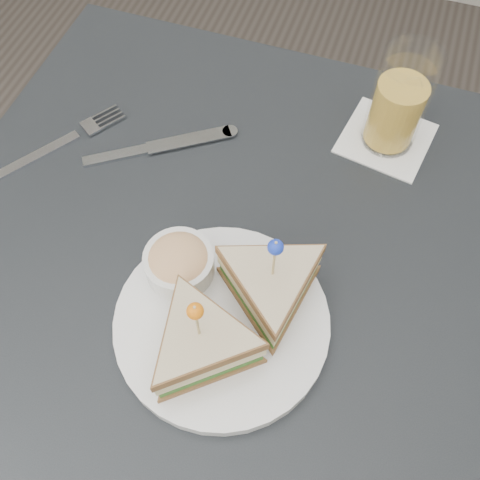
# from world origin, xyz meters

# --- Properties ---
(ground_plane) EXTENTS (3.50, 3.50, 0.00)m
(ground_plane) POSITION_xyz_m (0.00, 0.00, 0.00)
(ground_plane) COLOR #3F3833
(table) EXTENTS (0.80, 0.80, 0.75)m
(table) POSITION_xyz_m (0.00, 0.00, 0.67)
(table) COLOR black
(table) RESTS_ON ground
(plate_meal) EXTENTS (0.29, 0.29, 0.15)m
(plate_meal) POSITION_xyz_m (0.02, -0.07, 0.79)
(plate_meal) COLOR white
(plate_meal) RESTS_ON table
(cutlery_fork) EXTENTS (0.13, 0.18, 0.01)m
(cutlery_fork) POSITION_xyz_m (-0.29, 0.11, 0.75)
(cutlery_fork) COLOR white
(cutlery_fork) RESTS_ON table
(cutlery_knife) EXTENTS (0.19, 0.14, 0.01)m
(cutlery_knife) POSITION_xyz_m (-0.16, 0.14, 0.75)
(cutlery_knife) COLOR silver
(cutlery_knife) RESTS_ON table
(drink_set) EXTENTS (0.14, 0.14, 0.15)m
(drink_set) POSITION_xyz_m (0.14, 0.26, 0.82)
(drink_set) COLOR white
(drink_set) RESTS_ON table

